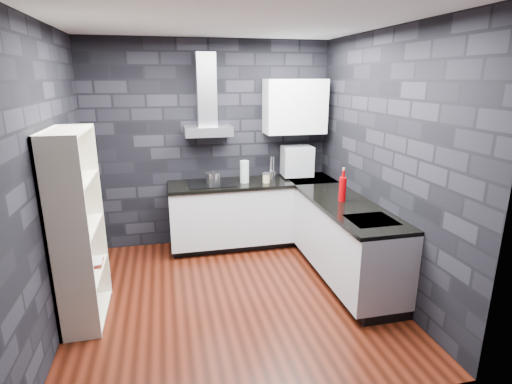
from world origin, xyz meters
name	(u,v)px	position (x,y,z in m)	size (l,w,h in m)	color
ground	(233,297)	(0.00, 0.00, 0.00)	(3.20, 3.20, 0.00)	#42150B
ceiling	(228,20)	(0.00, 0.00, 2.70)	(3.20, 3.20, 0.00)	white
wall_back	(211,145)	(0.00, 1.62, 1.35)	(3.20, 0.05, 2.70)	black
wall_front	(277,235)	(0.00, -1.62, 1.35)	(3.20, 0.05, 2.70)	black
wall_left	(47,181)	(-1.62, 0.00, 1.35)	(0.05, 3.20, 2.70)	black
wall_right	(384,164)	(1.62, 0.00, 1.35)	(0.05, 3.20, 2.70)	black
toekick_back	(252,240)	(0.50, 1.34, 0.05)	(2.18, 0.50, 0.10)	black
toekick_right	(347,275)	(1.34, 0.10, 0.05)	(0.50, 1.78, 0.10)	black
counter_back_cab	(253,211)	(0.50, 1.30, 0.48)	(2.20, 0.60, 0.76)	silver
counter_right_cab	(346,240)	(1.30, 0.10, 0.48)	(0.60, 1.80, 0.76)	silver
counter_back_top	(253,183)	(0.50, 1.29, 0.88)	(2.20, 0.62, 0.04)	black
counter_right_top	(348,206)	(1.29, 0.10, 0.88)	(0.62, 1.80, 0.04)	black
counter_corner_top	(310,179)	(1.30, 1.30, 0.88)	(0.62, 0.62, 0.04)	black
hood_body	(208,131)	(-0.05, 1.43, 1.56)	(0.60, 0.34, 0.12)	silver
hood_chimney	(206,90)	(-0.05, 1.50, 2.07)	(0.24, 0.20, 0.90)	silver
upper_cabinet	(295,107)	(1.10, 1.43, 1.85)	(0.80, 0.35, 0.70)	white
cooktop	(211,183)	(-0.05, 1.30, 0.91)	(0.58, 0.50, 0.01)	black
sink_rim	(371,220)	(1.30, -0.40, 0.89)	(0.44, 0.40, 0.01)	silver
pot	(213,178)	(-0.02, 1.30, 0.97)	(0.20, 0.20, 0.12)	#B4B4B9
glass_vase	(245,172)	(0.38, 1.26, 1.04)	(0.12, 0.12, 0.29)	#B5BFC2
storage_jar	(266,178)	(0.66, 1.19, 0.96)	(0.09, 0.09, 0.11)	tan
utensil_crock	(272,176)	(0.76, 1.29, 0.96)	(0.09, 0.09, 0.12)	#B4B4B9
appliance_garage	(297,161)	(1.14, 1.39, 1.12)	(0.40, 0.31, 0.40)	#A4A7AB
red_bottle	(342,189)	(1.28, 0.22, 1.03)	(0.08, 0.08, 0.27)	#940005
bookshelf	(78,229)	(-1.42, -0.02, 0.90)	(0.34, 0.80, 1.80)	beige
fruit_bowl	(75,228)	(-1.42, -0.11, 0.94)	(0.24, 0.24, 0.06)	white
book_red	(83,255)	(-1.44, 0.14, 0.57)	(0.17, 0.02, 0.23)	maroon
book_second	(85,253)	(-1.42, 0.12, 0.59)	(0.15, 0.02, 0.21)	#B2B2B2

